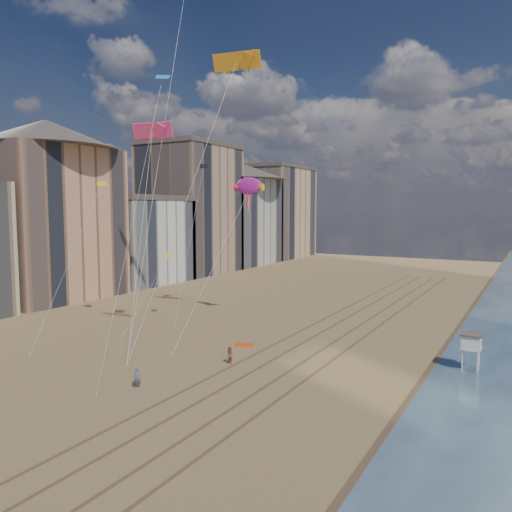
{
  "coord_description": "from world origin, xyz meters",
  "views": [
    {
      "loc": [
        22.77,
        -19.15,
        14.44
      ],
      "look_at": [
        -2.86,
        26.0,
        9.5
      ],
      "focal_mm": 35.0,
      "sensor_mm": 36.0,
      "label": 1
    }
  ],
  "objects_px": {
    "grounded_kite": "(244,345)",
    "kite_flyer_b": "(230,355)",
    "lifeguard_stand": "(471,342)",
    "kite_flyer_a": "(137,378)",
    "show_kite": "(249,186)"
  },
  "relations": [
    {
      "from": "lifeguard_stand",
      "to": "kite_flyer_a",
      "type": "bearing_deg",
      "value": -141.61
    },
    {
      "from": "grounded_kite",
      "to": "kite_flyer_b",
      "type": "xyz_separation_m",
      "value": [
        1.94,
        -5.89,
        0.73
      ]
    },
    {
      "from": "grounded_kite",
      "to": "show_kite",
      "type": "height_order",
      "value": "show_kite"
    },
    {
      "from": "lifeguard_stand",
      "to": "show_kite",
      "type": "bearing_deg",
      "value": 167.97
    },
    {
      "from": "show_kite",
      "to": "kite_flyer_a",
      "type": "bearing_deg",
      "value": -81.71
    },
    {
      "from": "lifeguard_stand",
      "to": "kite_flyer_b",
      "type": "xyz_separation_m",
      "value": [
        -19.72,
        -9.11,
        -1.77
      ]
    },
    {
      "from": "grounded_kite",
      "to": "lifeguard_stand",
      "type": "bearing_deg",
      "value": -19.96
    },
    {
      "from": "kite_flyer_b",
      "to": "grounded_kite",
      "type": "bearing_deg",
      "value": 128.68
    },
    {
      "from": "grounded_kite",
      "to": "show_kite",
      "type": "distance_m",
      "value": 19.74
    },
    {
      "from": "grounded_kite",
      "to": "kite_flyer_b",
      "type": "height_order",
      "value": "kite_flyer_b"
    },
    {
      "from": "kite_flyer_b",
      "to": "show_kite",
      "type": "bearing_deg",
      "value": 134.37
    },
    {
      "from": "lifeguard_stand",
      "to": "grounded_kite",
      "type": "height_order",
      "value": "lifeguard_stand"
    },
    {
      "from": "grounded_kite",
      "to": "kite_flyer_b",
      "type": "bearing_deg",
      "value": -100.16
    },
    {
      "from": "show_kite",
      "to": "kite_flyer_b",
      "type": "relative_size",
      "value": 13.48
    },
    {
      "from": "lifeguard_stand",
      "to": "kite_flyer_a",
      "type": "distance_m",
      "value": 29.14
    }
  ]
}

